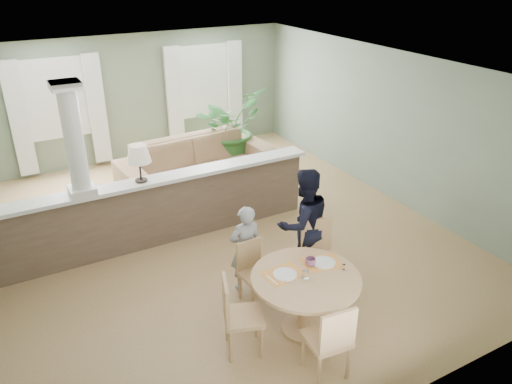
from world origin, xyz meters
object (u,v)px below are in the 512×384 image
chair_far_man (318,252)px  chair_side (237,313)px  man_person (304,224)px  houseplant (229,127)px  sofa (197,162)px  dining_table (305,287)px  chair_near (331,339)px  child_person (245,249)px  chair_far_boy (253,269)px

chair_far_man → chair_side: size_ratio=1.03×
chair_side → man_person: size_ratio=0.59×
houseplant → man_person: size_ratio=1.01×
chair_far_man → man_person: man_person is taller
chair_side → sofa: bearing=2.1°
houseplant → dining_table: 5.52m
chair_far_man → man_person: size_ratio=0.61×
houseplant → chair_far_man: size_ratio=1.66×
chair_near → chair_side: bearing=-45.8°
sofa → child_person: bearing=-106.6°
chair_far_boy → chair_far_man: (0.90, -0.18, 0.09)m
chair_near → man_person: man_person is taller
houseplant → man_person: bearing=-102.6°
chair_far_boy → child_person: bearing=80.8°
chair_far_boy → chair_far_man: bearing=-15.7°
chair_far_boy → child_person: size_ratio=0.67×
chair_side → child_person: size_ratio=0.77×
sofa → man_person: (0.07, -3.64, 0.37)m
chair_far_boy → sofa: bearing=73.8°
sofa → dining_table: 4.68m
houseplant → chair_far_boy: 4.82m
chair_side → man_person: bearing=-38.9°
chair_side → chair_far_man: bearing=-49.7°
sofa → houseplant: 1.26m
dining_table → child_person: (-0.22, 1.09, 0.00)m
chair_far_boy → man_person: (0.88, 0.16, 0.35)m
dining_table → chair_far_man: (0.65, 0.65, -0.07)m
dining_table → chair_far_man: bearing=45.0°
child_person → man_person: 0.88m
chair_side → chair_far_boy: bearing=-19.8°
chair_far_man → chair_side: (-1.52, -0.58, -0.02)m
sofa → chair_side: (-1.43, -4.57, 0.09)m
chair_far_boy → houseplant: bearing=63.4°
man_person → chair_side: bearing=33.9°
sofa → man_person: 3.66m
chair_far_boy → man_person: 0.96m
sofa → dining_table: sofa is taller
man_person → houseplant: bearing=-100.4°
sofa → child_person: size_ratio=2.45×
sofa → man_person: bearing=-93.0°
sofa → man_person: size_ratio=1.88×
dining_table → man_person: (0.63, 1.00, 0.19)m
houseplant → chair_far_boy: bearing=-112.4°
chair_side → child_person: 1.21m
child_person → man_person: bearing=176.8°
chair_far_boy → chair_near: bearing=-92.4°
chair_near → child_person: (-0.03, 1.86, 0.09)m
chair_far_boy → chair_far_man: size_ratio=0.84×
chair_far_boy → chair_near: chair_near is taller
child_person → chair_near: bearing=94.0°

